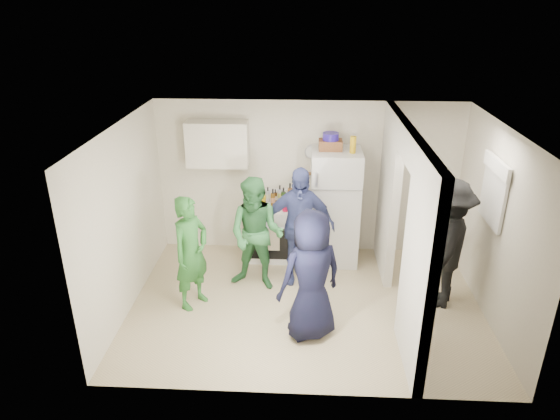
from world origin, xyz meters
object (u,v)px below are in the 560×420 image
object	(u,v)px
person_green_center	(256,235)
person_nook	(446,244)
person_green_left	(191,253)
stove	(272,231)
blue_bowl	(331,136)
wicker_basket	(330,145)
person_denim	(299,226)
person_navy	(311,276)
fridge	(334,207)
yellow_cup_stack_top	(353,145)

from	to	relation	value
person_green_center	person_nook	xyz separation A→B (m)	(2.56, -0.29, 0.06)
person_green_left	person_nook	bearing A→B (deg)	-54.45
stove	blue_bowl	bearing A→B (deg)	1.30
person_green_center	person_nook	distance (m)	2.58
stove	wicker_basket	size ratio (longest dim) A/B	2.57
person_green_left	person_denim	size ratio (longest dim) A/B	0.90
wicker_basket	person_navy	size ratio (longest dim) A/B	0.21
person_green_center	stove	bearing A→B (deg)	93.76
wicker_basket	person_nook	xyz separation A→B (m)	(1.53, -1.23, -0.99)
person_green_center	fridge	bearing A→B (deg)	51.47
wicker_basket	yellow_cup_stack_top	bearing A→B (deg)	-25.11
person_navy	person_nook	size ratio (longest dim) A/B	0.93
yellow_cup_stack_top	fridge	bearing A→B (deg)	155.56
stove	yellow_cup_stack_top	distance (m)	1.93
wicker_basket	person_denim	size ratio (longest dim) A/B	0.20
person_navy	person_green_center	bearing A→B (deg)	-82.52
blue_bowl	yellow_cup_stack_top	bearing A→B (deg)	-25.11
blue_bowl	person_nook	xyz separation A→B (m)	(1.53, -1.23, -1.12)
person_green_left	yellow_cup_stack_top	bearing A→B (deg)	-27.46
yellow_cup_stack_top	person_green_center	bearing A→B (deg)	-149.77
person_navy	wicker_basket	bearing A→B (deg)	-125.24
stove	person_nook	size ratio (longest dim) A/B	0.50
blue_bowl	person_green_center	xyz separation A→B (m)	(-1.04, -0.94, -1.19)
person_nook	fridge	bearing A→B (deg)	-104.66
person_green_center	person_navy	distance (m)	1.33
fridge	wicker_basket	size ratio (longest dim) A/B	5.21
fridge	person_denim	bearing A→B (deg)	-129.07
blue_bowl	person_nook	distance (m)	2.26
blue_bowl	person_denim	world-z (taller)	blue_bowl
yellow_cup_stack_top	person_nook	world-z (taller)	yellow_cup_stack_top
stove	person_denim	world-z (taller)	person_denim
stove	person_navy	distance (m)	2.14
wicker_basket	blue_bowl	distance (m)	0.13
person_nook	yellow_cup_stack_top	bearing A→B (deg)	-106.89
fridge	wicker_basket	distance (m)	0.99
person_nook	blue_bowl	bearing A→B (deg)	-103.93
fridge	wicker_basket	world-z (taller)	wicker_basket
yellow_cup_stack_top	person_navy	xyz separation A→B (m)	(-0.59, -1.88, -1.10)
stove	person_nook	bearing A→B (deg)	-26.63
person_denim	person_navy	xyz separation A→B (m)	(0.17, -1.31, -0.05)
wicker_basket	blue_bowl	size ratio (longest dim) A/B	1.46
stove	person_green_center	size ratio (longest dim) A/B	0.54
yellow_cup_stack_top	person_green_center	xyz separation A→B (m)	(-1.36, -0.79, -1.11)
fridge	wicker_basket	xyz separation A→B (m)	(-0.10, 0.05, 0.99)
yellow_cup_stack_top	person_green_left	bearing A→B (deg)	-149.29
blue_bowl	fridge	bearing A→B (deg)	-26.57
fridge	person_navy	bearing A→B (deg)	-100.68
person_denim	person_nook	size ratio (longest dim) A/B	0.98
fridge	person_green_center	xyz separation A→B (m)	(-1.14, -0.89, -0.07)
wicker_basket	person_navy	xyz separation A→B (m)	(-0.27, -2.03, -1.05)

